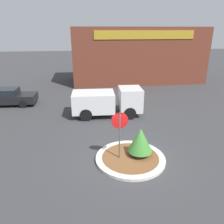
% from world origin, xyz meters
% --- Properties ---
extents(ground_plane, '(120.00, 120.00, 0.00)m').
position_xyz_m(ground_plane, '(0.00, 0.00, 0.00)').
color(ground_plane, '#38383A').
extents(traffic_island, '(3.50, 3.50, 0.14)m').
position_xyz_m(traffic_island, '(0.00, 0.00, 0.07)').
color(traffic_island, beige).
rests_on(traffic_island, ground_plane).
extents(stop_sign, '(0.81, 0.07, 2.58)m').
position_xyz_m(stop_sign, '(-0.56, 0.04, 1.82)').
color(stop_sign, '#4C4C51').
rests_on(stop_sign, ground_plane).
extents(island_shrub, '(1.24, 1.24, 1.46)m').
position_xyz_m(island_shrub, '(0.53, 0.17, 0.99)').
color(island_shrub, brown).
rests_on(island_shrub, traffic_island).
extents(utility_truck, '(5.21, 2.34, 2.08)m').
position_xyz_m(utility_truck, '(-0.38, 6.19, 1.13)').
color(utility_truck, silver).
rests_on(utility_truck, ground_plane).
extents(storefront_building, '(15.52, 6.07, 6.40)m').
position_xyz_m(storefront_building, '(4.71, 17.49, 3.20)').
color(storefront_building, brown).
rests_on(storefront_building, ground_plane).
extents(parked_sedan_black, '(4.81, 2.07, 1.46)m').
position_xyz_m(parked_sedan_black, '(-8.60, 9.78, 0.73)').
color(parked_sedan_black, black).
rests_on(parked_sedan_black, ground_plane).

